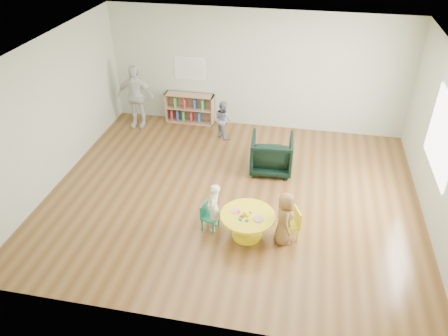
% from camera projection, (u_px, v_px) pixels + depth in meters
% --- Properties ---
extents(room, '(7.10, 7.00, 2.80)m').
position_uv_depth(room, '(234.00, 105.00, 7.39)').
color(room, brown).
rests_on(room, ground).
extents(activity_table, '(0.91, 0.91, 0.50)m').
position_uv_depth(activity_table, '(247.00, 221.00, 7.25)').
color(activity_table, yellow).
rests_on(activity_table, ground).
extents(kid_chair_left, '(0.33, 0.33, 0.50)m').
position_uv_depth(kid_chair_left, '(208.00, 216.00, 7.46)').
color(kid_chair_left, '#167B5B').
rests_on(kid_chair_left, ground).
extents(kid_chair_right, '(0.40, 0.40, 0.57)m').
position_uv_depth(kid_chair_right, '(291.00, 223.00, 7.23)').
color(kid_chair_right, yellow).
rests_on(kid_chair_right, ground).
extents(bookshelf, '(1.20, 0.30, 0.75)m').
position_uv_depth(bookshelf, '(190.00, 108.00, 10.84)').
color(bookshelf, '#A17759').
rests_on(bookshelf, ground).
extents(alphabet_poster, '(0.74, 0.01, 0.54)m').
position_uv_depth(alphabet_poster, '(190.00, 68.00, 10.40)').
color(alphabet_poster, white).
rests_on(alphabet_poster, ground).
extents(armchair, '(0.89, 0.91, 0.78)m').
position_uv_depth(armchair, '(272.00, 154.00, 8.94)').
color(armchair, black).
rests_on(armchair, ground).
extents(child_left, '(0.23, 0.34, 0.90)m').
position_uv_depth(child_left, '(214.00, 208.00, 7.35)').
color(child_left, white).
rests_on(child_left, ground).
extents(child_right, '(0.40, 0.52, 0.96)m').
position_uv_depth(child_right, '(285.00, 218.00, 7.06)').
color(child_right, '#EEA31A').
rests_on(child_right, ground).
extents(toddler, '(0.56, 0.55, 0.91)m').
position_uv_depth(toddler, '(223.00, 119.00, 10.12)').
color(toddler, '#18223D').
rests_on(toddler, ground).
extents(adult_caretaker, '(0.91, 0.40, 1.54)m').
position_uv_depth(adult_caretaker, '(135.00, 96.00, 10.44)').
color(adult_caretaker, silver).
rests_on(adult_caretaker, ground).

